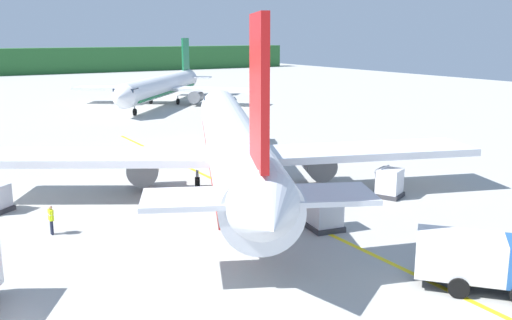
{
  "coord_description": "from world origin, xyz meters",
  "views": [
    {
      "loc": [
        -1.41,
        -20.53,
        11.03
      ],
      "look_at": [
        17.96,
        11.78,
        2.7
      ],
      "focal_mm": 40.15,
      "sensor_mm": 36.0,
      "label": 1
    }
  ],
  "objects": [
    {
      "name": "airliner_foreground",
      "position": [
        17.96,
        15.05,
        3.39
      ],
      "size": [
        33.1,
        39.29,
        11.9
      ],
      "color": "silver",
      "rests_on": "ground"
    },
    {
      "name": "airliner_mid_apron",
      "position": [
        32.42,
        64.67,
        2.93
      ],
      "size": [
        26.0,
        29.49,
        10.29
      ],
      "color": "white",
      "rests_on": "ground"
    },
    {
      "name": "service_truck_baggage",
      "position": [
        19.06,
        -5.55,
        1.42
      ],
      "size": [
        5.3,
        5.57,
        2.43
      ],
      "color": "#2659A5",
      "rests_on": "ground"
    },
    {
      "name": "cargo_container_near",
      "position": [
        26.02,
        7.4,
        1.0
      ],
      "size": [
        2.28,
        2.28,
        2.11
      ],
      "color": "#333338",
      "rests_on": "ground"
    },
    {
      "name": "cargo_container_mid",
      "position": [
        18.06,
        4.3,
        0.94
      ],
      "size": [
        2.07,
        2.07,
        2.0
      ],
      "color": "#333338",
      "rests_on": "ground"
    },
    {
      "name": "crew_loader_left",
      "position": [
        4.43,
        11.52,
        1.0
      ],
      "size": [
        0.26,
        0.63,
        1.69
      ],
      "color": "#191E33",
      "rests_on": "ground"
    },
    {
      "name": "apron_guide_line",
      "position": [
        17.83,
        10.57,
        0.01
      ],
      "size": [
        0.3,
        60.0,
        0.01
      ],
      "primitive_type": "cube",
      "color": "yellow",
      "rests_on": "ground"
    }
  ]
}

